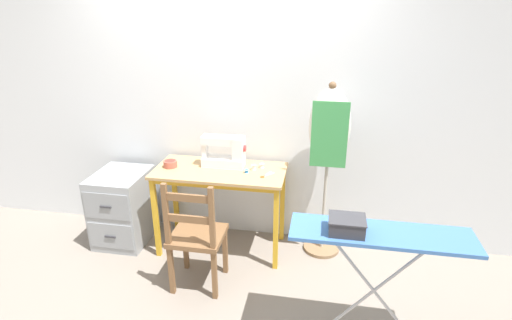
{
  "coord_description": "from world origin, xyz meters",
  "views": [
    {
      "loc": [
        0.86,
        -2.77,
        2.1
      ],
      "look_at": [
        0.32,
        0.24,
        0.89
      ],
      "focal_mm": 28.0,
      "sensor_mm": 36.0,
      "label": 1
    }
  ],
  "objects_px": {
    "filing_cabinet": "(123,207)",
    "ironing_board": "(381,240)",
    "thread_spool_mid_table": "(254,167)",
    "thread_spool_far_edge": "(262,166)",
    "wooden_chair": "(196,237)",
    "fabric_bowl": "(170,164)",
    "scissors": "(265,176)",
    "thread_spool_near_machine": "(247,171)",
    "dress_form": "(329,135)",
    "sewing_machine": "(226,152)",
    "storage_box": "(347,225)"
  },
  "relations": [
    {
      "from": "filing_cabinet",
      "to": "ironing_board",
      "type": "relative_size",
      "value": 0.62
    },
    {
      "from": "thread_spool_mid_table",
      "to": "thread_spool_far_edge",
      "type": "relative_size",
      "value": 0.99
    },
    {
      "from": "thread_spool_far_edge",
      "to": "wooden_chair",
      "type": "xyz_separation_m",
      "value": [
        -0.39,
        -0.66,
        -0.35
      ]
    },
    {
      "from": "wooden_chair",
      "to": "fabric_bowl",
      "type": "bearing_deg",
      "value": 126.23
    },
    {
      "from": "scissors",
      "to": "filing_cabinet",
      "type": "height_order",
      "value": "scissors"
    },
    {
      "from": "thread_spool_mid_table",
      "to": "thread_spool_far_edge",
      "type": "distance_m",
      "value": 0.08
    },
    {
      "from": "thread_spool_near_machine",
      "to": "ironing_board",
      "type": "relative_size",
      "value": 0.04
    },
    {
      "from": "scissors",
      "to": "wooden_chair",
      "type": "distance_m",
      "value": 0.74
    },
    {
      "from": "fabric_bowl",
      "to": "scissors",
      "type": "height_order",
      "value": "fabric_bowl"
    },
    {
      "from": "filing_cabinet",
      "to": "wooden_chair",
      "type": "bearing_deg",
      "value": -30.53
    },
    {
      "from": "thread_spool_near_machine",
      "to": "ironing_board",
      "type": "xyz_separation_m",
      "value": [
        0.99,
        -0.86,
        -0.01
      ]
    },
    {
      "from": "thread_spool_near_machine",
      "to": "dress_form",
      "type": "xyz_separation_m",
      "value": [
        0.66,
        0.15,
        0.31
      ]
    },
    {
      "from": "sewing_machine",
      "to": "fabric_bowl",
      "type": "distance_m",
      "value": 0.49
    },
    {
      "from": "sewing_machine",
      "to": "fabric_bowl",
      "type": "height_order",
      "value": "sewing_machine"
    },
    {
      "from": "fabric_bowl",
      "to": "ironing_board",
      "type": "relative_size",
      "value": 0.11
    },
    {
      "from": "sewing_machine",
      "to": "scissors",
      "type": "relative_size",
      "value": 2.71
    },
    {
      "from": "ironing_board",
      "to": "wooden_chair",
      "type": "bearing_deg",
      "value": 164.93
    },
    {
      "from": "storage_box",
      "to": "ironing_board",
      "type": "bearing_deg",
      "value": 9.69
    },
    {
      "from": "ironing_board",
      "to": "filing_cabinet",
      "type": "bearing_deg",
      "value": 158.19
    },
    {
      "from": "thread_spool_far_edge",
      "to": "dress_form",
      "type": "height_order",
      "value": "dress_form"
    },
    {
      "from": "sewing_machine",
      "to": "scissors",
      "type": "height_order",
      "value": "sewing_machine"
    },
    {
      "from": "filing_cabinet",
      "to": "storage_box",
      "type": "bearing_deg",
      "value": -24.73
    },
    {
      "from": "ironing_board",
      "to": "scissors",
      "type": "bearing_deg",
      "value": 135.04
    },
    {
      "from": "thread_spool_near_machine",
      "to": "storage_box",
      "type": "relative_size",
      "value": 0.18
    },
    {
      "from": "scissors",
      "to": "filing_cabinet",
      "type": "relative_size",
      "value": 0.21
    },
    {
      "from": "storage_box",
      "to": "dress_form",
      "type": "bearing_deg",
      "value": 96.84
    },
    {
      "from": "scissors",
      "to": "thread_spool_near_machine",
      "type": "xyz_separation_m",
      "value": [
        -0.16,
        0.03,
        0.01
      ]
    },
    {
      "from": "ironing_board",
      "to": "storage_box",
      "type": "xyz_separation_m",
      "value": [
        -0.21,
        -0.04,
        0.1
      ]
    },
    {
      "from": "fabric_bowl",
      "to": "wooden_chair",
      "type": "relative_size",
      "value": 0.12
    },
    {
      "from": "fabric_bowl",
      "to": "filing_cabinet",
      "type": "xyz_separation_m",
      "value": [
        -0.5,
        -0.01,
        -0.47
      ]
    },
    {
      "from": "fabric_bowl",
      "to": "thread_spool_far_edge",
      "type": "relative_size",
      "value": 2.66
    },
    {
      "from": "wooden_chair",
      "to": "dress_form",
      "type": "bearing_deg",
      "value": 35.15
    },
    {
      "from": "thread_spool_near_machine",
      "to": "filing_cabinet",
      "type": "xyz_separation_m",
      "value": [
        -1.17,
        0.0,
        -0.45
      ]
    },
    {
      "from": "thread_spool_far_edge",
      "to": "storage_box",
      "type": "relative_size",
      "value": 0.2
    },
    {
      "from": "scissors",
      "to": "thread_spool_far_edge",
      "type": "distance_m",
      "value": 0.18
    },
    {
      "from": "filing_cabinet",
      "to": "storage_box",
      "type": "distance_m",
      "value": 2.22
    },
    {
      "from": "thread_spool_near_machine",
      "to": "storage_box",
      "type": "distance_m",
      "value": 1.2
    },
    {
      "from": "thread_spool_mid_table",
      "to": "dress_form",
      "type": "relative_size",
      "value": 0.03
    },
    {
      "from": "fabric_bowl",
      "to": "thread_spool_mid_table",
      "type": "distance_m",
      "value": 0.73
    },
    {
      "from": "thread_spool_far_edge",
      "to": "filing_cabinet",
      "type": "bearing_deg",
      "value": -174.04
    },
    {
      "from": "thread_spool_near_machine",
      "to": "wooden_chair",
      "type": "bearing_deg",
      "value": -119.01
    },
    {
      "from": "scissors",
      "to": "wooden_chair",
      "type": "xyz_separation_m",
      "value": [
        -0.45,
        -0.48,
        -0.33
      ]
    },
    {
      "from": "thread_spool_near_machine",
      "to": "dress_form",
      "type": "height_order",
      "value": "dress_form"
    },
    {
      "from": "sewing_machine",
      "to": "wooden_chair",
      "type": "xyz_separation_m",
      "value": [
        -0.08,
        -0.63,
        -0.46
      ]
    },
    {
      "from": "wooden_chair",
      "to": "storage_box",
      "type": "height_order",
      "value": "wooden_chair"
    },
    {
      "from": "sewing_machine",
      "to": "wooden_chair",
      "type": "height_order",
      "value": "sewing_machine"
    },
    {
      "from": "scissors",
      "to": "dress_form",
      "type": "height_order",
      "value": "dress_form"
    },
    {
      "from": "thread_spool_far_edge",
      "to": "ironing_board",
      "type": "xyz_separation_m",
      "value": [
        0.89,
        -1.0,
        -0.01
      ]
    },
    {
      "from": "thread_spool_mid_table",
      "to": "ironing_board",
      "type": "distance_m",
      "value": 1.34
    },
    {
      "from": "fabric_bowl",
      "to": "thread_spool_far_edge",
      "type": "height_order",
      "value": "fabric_bowl"
    }
  ]
}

